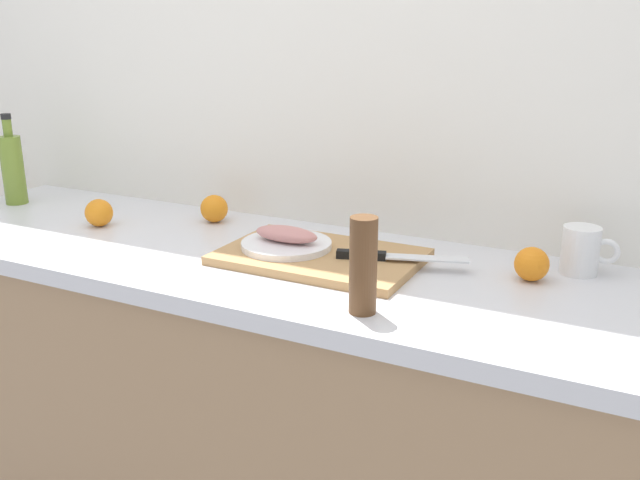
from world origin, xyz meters
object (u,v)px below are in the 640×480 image
cutting_board (320,257)px  chef_knife (385,256)px  fish_fillet (286,234)px  orange_0 (99,213)px  olive_oil_bottle (13,168)px  coffee_mug_0 (582,250)px  pepper_mill (363,266)px  white_plate (286,245)px

cutting_board → chef_knife: 0.15m
fish_fillet → orange_0: size_ratio=2.15×
cutting_board → olive_oil_bottle: 1.06m
coffee_mug_0 → pepper_mill: size_ratio=0.65×
olive_oil_bottle → coffee_mug_0: olive_oil_bottle is taller
cutting_board → olive_oil_bottle: (-1.06, 0.06, 0.10)m
fish_fillet → pepper_mill: size_ratio=0.85×
chef_knife → olive_oil_bottle: 1.21m
pepper_mill → chef_knife: bearing=102.1°
olive_oil_bottle → orange_0: size_ratio=3.66×
fish_fillet → coffee_mug_0: (0.63, 0.18, -0.00)m
orange_0 → olive_oil_bottle: bearing=169.8°
cutting_board → coffee_mug_0: 0.57m
chef_knife → olive_oil_bottle: bearing=160.5°
fish_fillet → chef_knife: bearing=5.3°
coffee_mug_0 → orange_0: (-1.19, -0.19, -0.02)m
cutting_board → pepper_mill: bearing=-47.9°
cutting_board → chef_knife: chef_knife is taller
chef_knife → orange_0: 0.81m
fish_fillet → olive_oil_bottle: 0.97m
coffee_mug_0 → pepper_mill: (-0.34, -0.41, 0.04)m
chef_knife → coffee_mug_0: 0.42m
coffee_mug_0 → pepper_mill: bearing=-129.5°
chef_knife → pepper_mill: bearing=-95.5°
coffee_mug_0 → fish_fillet: bearing=-163.6°
white_plate → fish_fillet: bearing=-153.4°
white_plate → coffee_mug_0: (0.63, 0.18, 0.03)m
orange_0 → pepper_mill: bearing=-13.9°
cutting_board → fish_fillet: (-0.09, -0.00, 0.04)m
cutting_board → orange_0: size_ratio=6.10×
cutting_board → white_plate: size_ratio=2.13×
white_plate → fish_fillet: size_ratio=1.33×
fish_fillet → olive_oil_bottle: (-0.97, 0.06, 0.06)m
fish_fillet → chef_knife: 0.24m
white_plate → coffee_mug_0: coffee_mug_0 is taller
cutting_board → orange_0: bearing=-178.9°
olive_oil_bottle → orange_0: olive_oil_bottle is taller
chef_knife → pepper_mill: (0.05, -0.24, 0.06)m
coffee_mug_0 → chef_knife: bearing=-157.3°
coffee_mug_0 → orange_0: bearing=-170.8°
olive_oil_bottle → fish_fillet: bearing=-3.7°
olive_oil_bottle → orange_0: bearing=-10.2°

